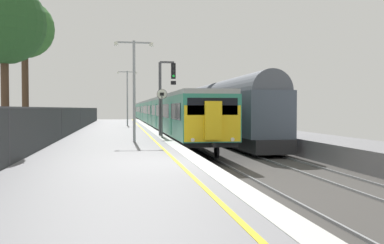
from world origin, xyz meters
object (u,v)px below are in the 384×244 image
object	(u,v)px
background_tree_centre	(3,26)
signal_gantry	(164,89)
platform_lamp_mid	(134,82)
platform_lamp_far	(127,93)
background_tree_left	(26,31)
speed_limit_sign	(162,107)
freight_train_adjacent_track	(220,109)
commuter_train_at_platform	(157,112)

from	to	relation	value
background_tree_centre	signal_gantry	bearing A→B (deg)	47.01
platform_lamp_mid	platform_lamp_far	world-z (taller)	platform_lamp_far
signal_gantry	background_tree_left	size ratio (longest dim) A/B	0.60
platform_lamp_mid	background_tree_left	xyz separation A→B (m)	(-5.92, 3.04, 2.97)
speed_limit_sign	platform_lamp_far	size ratio (longest dim) A/B	0.52
speed_limit_sign	platform_lamp_far	bearing A→B (deg)	95.02
platform_lamp_far	background_tree_centre	distance (m)	25.72
speed_limit_sign	background_tree_left	size ratio (longest dim) A/B	0.36
signal_gantry	platform_lamp_mid	distance (m)	5.26
background_tree_centre	speed_limit_sign	bearing A→B (deg)	39.15
platform_lamp_mid	platform_lamp_far	size ratio (longest dim) A/B	0.95
freight_train_adjacent_track	platform_lamp_mid	distance (m)	14.72
freight_train_adjacent_track	speed_limit_sign	world-z (taller)	freight_train_adjacent_track
signal_gantry	background_tree_left	world-z (taller)	background_tree_left
commuter_train_at_platform	speed_limit_sign	xyz separation A→B (m)	(-1.85, -25.93, 0.55)
commuter_train_at_platform	speed_limit_sign	world-z (taller)	commuter_train_at_platform
freight_train_adjacent_track	signal_gantry	size ratio (longest dim) A/B	5.57
signal_gantry	background_tree_left	distance (m)	8.76
freight_train_adjacent_track	platform_lamp_far	xyz separation A→B (m)	(-7.53, 9.16, 1.61)
signal_gantry	speed_limit_sign	xyz separation A→B (m)	(-0.38, -2.28, -1.14)
signal_gantry	platform_lamp_mid	world-z (taller)	platform_lamp_mid
speed_limit_sign	platform_lamp_mid	world-z (taller)	platform_lamp_mid
commuter_train_at_platform	background_tree_left	xyz separation A→B (m)	(-9.45, -25.44, 4.81)
background_tree_left	background_tree_centre	world-z (taller)	background_tree_left
commuter_train_at_platform	platform_lamp_far	world-z (taller)	platform_lamp_far
platform_lamp_mid	background_tree_left	bearing A→B (deg)	152.82
signal_gantry	platform_lamp_mid	bearing A→B (deg)	-113.15
platform_lamp_far	background_tree_centre	world-z (taller)	background_tree_centre
commuter_train_at_platform	speed_limit_sign	size ratio (longest dim) A/B	22.17
speed_limit_sign	background_tree_left	bearing A→B (deg)	176.35
freight_train_adjacent_track	platform_lamp_far	size ratio (longest dim) A/B	4.76
freight_train_adjacent_track	platform_lamp_mid	bearing A→B (deg)	-120.95
speed_limit_sign	platform_lamp_far	xyz separation A→B (m)	(-1.68, 19.17, 1.45)
speed_limit_sign	commuter_train_at_platform	bearing A→B (deg)	85.93
commuter_train_at_platform	background_tree_left	bearing A→B (deg)	-110.38
signal_gantry	platform_lamp_far	distance (m)	17.02
background_tree_centre	platform_lamp_mid	bearing A→B (deg)	30.97
background_tree_centre	freight_train_adjacent_track	bearing A→B (deg)	50.56
signal_gantry	freight_train_adjacent_track	bearing A→B (deg)	54.74
background_tree_centre	background_tree_left	bearing A→B (deg)	93.46
signal_gantry	platform_lamp_mid	xyz separation A→B (m)	(-2.07, -4.83, 0.15)
background_tree_centre	platform_lamp_far	bearing A→B (deg)	77.53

